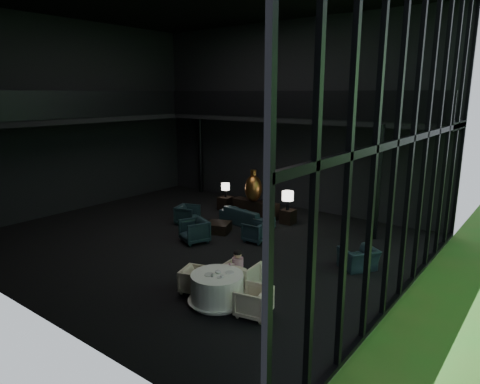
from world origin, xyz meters
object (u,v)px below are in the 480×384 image
Objects in this scene: dining_table at (217,290)px; child at (238,262)px; bronze_urn at (253,188)px; table_lamp_right at (288,197)px; sofa at (247,213)px; dining_chair_east at (253,301)px; dining_chair_west at (196,280)px; side_table_left at (226,203)px; lounge_armchair_west at (187,213)px; window_armchair at (359,257)px; console at (256,208)px; side_table_right at (288,216)px; lounge_armchair_east at (256,231)px; coffee_table at (219,227)px; dining_chair_north at (242,273)px; table_lamp_left at (225,187)px; lounge_armchair_south at (194,229)px.

child is (-0.06, 0.90, 0.43)m from dining_table.
bronze_urn reaches higher than dining_table.
table_lamp_right is 6.08m from child.
sofa is 7.01m from dining_chair_east.
sofa is 3.82× the size of dining_chair_west.
dining_chair_east is at bearing -54.31° from bronze_urn.
side_table_left is 0.70× the size of lounge_armchair_west.
table_lamp_right is 0.85× the size of window_armchair.
side_table_right is at bearing -1.98° from console.
side_table_right is at bearing -175.83° from lounge_armchair_east.
coffee_table is at bearing -120.90° from table_lamp_right.
dining_chair_north is (-0.01, 1.01, 0.09)m from dining_table.
console is 3.25× the size of dining_chair_west.
lounge_armchair_south is (1.78, -3.87, -0.54)m from table_lamp_left.
bronze_urn reaches higher than lounge_armchair_south.
bronze_urn is 2.06× the size of dining_chair_west.
lounge_armchair_west is at bearing -120.94° from console.
dining_chair_north is at bearing -143.59° from dining_chair_east.
window_armchair is at bearing 35.71° from lounge_armchair_south.
bronze_urn is 2.23× the size of side_table_left.
table_lamp_left is at bearing -15.33° from lounge_armchair_west.
child reaches higher than side_table_right.
lounge_armchair_south is 3.93m from child.
dining_table is 0.83m from dining_chair_west.
console is 3.43× the size of table_lamp_left.
dining_chair_west is (4.31, -4.12, -0.11)m from lounge_armchair_west.
dining_chair_north is at bearing 133.44° from sofa.
bronze_urn reaches higher than console.
lounge_armchair_west is at bearing -142.37° from table_lamp_right.
dining_chair_west is at bearing -2.12° from window_armchair.
dining_chair_west is (-0.81, -0.89, -0.10)m from dining_chair_north.
bronze_urn is 7.57m from dining_table.
console reaches higher than dining_chair_west.
side_table_right is 4.76m from window_armchair.
bronze_urn is 2.61m from coffee_table.
console is at bearing -58.56° from child.
table_lamp_left reaches higher than lounge_armchair_west.
table_lamp_left is 7.77m from dining_chair_north.
child is at bearing 132.37° from sofa.
dining_table is at bearing 84.96° from dining_chair_north.
console is 3.74× the size of side_table_right.
dining_table is 1.00m from child.
dining_table is at bearing -115.28° from dining_chair_west.
lounge_armchair_east is 0.91× the size of dining_chair_north.
window_armchair is at bearing -24.26° from bronze_urn.
bronze_urn is at bearing 118.94° from dining_table.
lounge_armchair_south reaches higher than lounge_armchair_west.
bronze_urn is at bearing -5.24° from side_table_left.
sofa is at bearing -29.75° from side_table_left.
sofa is 5.40m from window_armchair.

